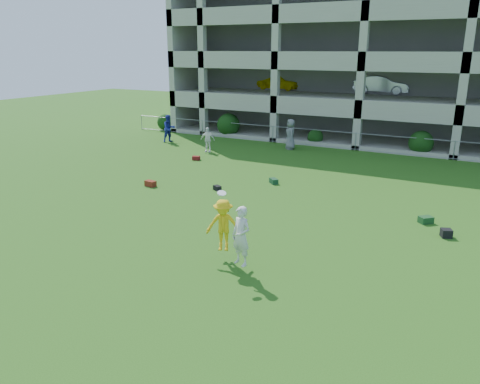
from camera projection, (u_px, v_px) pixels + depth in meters
The scene contains 14 objects.
ground at pixel (199, 258), 15.05m from camera, with size 100.00×100.00×0.00m, color #235114.
bystander_a at pixel (169, 129), 33.59m from camera, with size 0.95×0.74×1.95m, color navy.
bystander_b at pixel (208, 140), 30.42m from camera, with size 0.94×0.39×1.61m, color white.
bystander_c at pixel (291, 134), 31.12m from camera, with size 0.99×0.64×2.02m, color slate.
bag_red_a at pixel (150, 184), 22.88m from camera, with size 0.55×0.30×0.28m, color #611910.
bag_black_b at pixel (217, 188), 22.27m from camera, with size 0.40×0.25×0.22m, color black.
bag_green_c at pixel (426, 220), 18.06m from camera, with size 0.50×0.35×0.26m, color #153A15.
crate_d at pixel (446, 233), 16.69m from camera, with size 0.35×0.35×0.30m, color black.
bag_red_f at pixel (196, 158), 28.32m from camera, with size 0.45×0.28×0.24m, color #5F1510.
bag_green_g at pixel (274, 181), 23.38m from camera, with size 0.50×0.30×0.25m, color #14371E.
frisbee_contest at pixel (229, 228), 14.33m from camera, with size 1.89×1.28×2.21m.
parking_garage at pixel (389, 55), 36.65m from camera, with size 30.00×14.00×12.00m.
fence at pixel (356, 141), 30.89m from camera, with size 36.06×0.06×1.20m.
shrub_row at pixel (433, 132), 29.15m from camera, with size 34.38×2.52×3.50m.
Camera 1 is at (7.66, -11.52, 6.44)m, focal length 35.00 mm.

